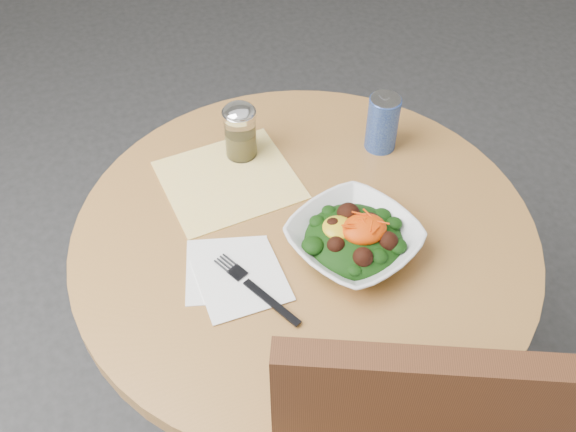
# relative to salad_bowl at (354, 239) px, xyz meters

# --- Properties ---
(ground) EXTENTS (6.00, 6.00, 0.00)m
(ground) POSITION_rel_salad_bowl_xyz_m (-0.07, 0.08, -0.78)
(ground) COLOR #2D2D30
(ground) RESTS_ON ground
(table) EXTENTS (0.90, 0.90, 0.75)m
(table) POSITION_rel_salad_bowl_xyz_m (-0.07, 0.08, -0.23)
(table) COLOR black
(table) RESTS_ON ground
(cloth_napkin) EXTENTS (0.29, 0.28, 0.00)m
(cloth_napkin) POSITION_rel_salad_bowl_xyz_m (-0.18, 0.25, -0.03)
(cloth_napkin) COLOR #EEB30C
(cloth_napkin) RESTS_ON table
(paper_napkins) EXTENTS (0.19, 0.20, 0.00)m
(paper_napkins) POSITION_rel_salad_bowl_xyz_m (-0.23, 0.01, -0.03)
(paper_napkins) COLOR white
(paper_napkins) RESTS_ON table
(salad_bowl) EXTENTS (0.30, 0.30, 0.09)m
(salad_bowl) POSITION_rel_salad_bowl_xyz_m (0.00, 0.00, 0.00)
(salad_bowl) COLOR silver
(salad_bowl) RESTS_ON table
(fork) EXTENTS (0.11, 0.19, 0.00)m
(fork) POSITION_rel_salad_bowl_xyz_m (-0.20, -0.03, -0.03)
(fork) COLOR black
(fork) RESTS_ON table
(spice_shaker) EXTENTS (0.07, 0.07, 0.13)m
(spice_shaker) POSITION_rel_salad_bowl_xyz_m (-0.13, 0.32, 0.03)
(spice_shaker) COLOR silver
(spice_shaker) RESTS_ON table
(beverage_can) EXTENTS (0.07, 0.07, 0.13)m
(beverage_can) POSITION_rel_salad_bowl_xyz_m (0.16, 0.26, 0.03)
(beverage_can) COLOR navy
(beverage_can) RESTS_ON table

